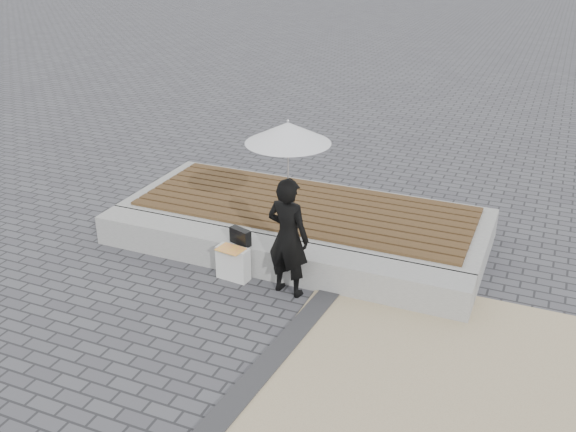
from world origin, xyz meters
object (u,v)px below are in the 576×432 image
at_px(seating_ledge, 270,258).
at_px(canvas_tote, 233,263).
at_px(handbag, 240,236).
at_px(woman, 288,237).
at_px(parasol, 288,133).

xyz_separation_m(seating_ledge, canvas_tote, (-0.34, -0.33, 0.01)).
bearing_deg(seating_ledge, handbag, -155.18).
distance_m(seating_ledge, woman, 0.76).
bearing_deg(canvas_tote, handbag, 90.26).
bearing_deg(parasol, woman, 90.00).
bearing_deg(woman, seating_ledge, -33.03).
bearing_deg(handbag, parasol, 3.33).
bearing_deg(parasol, seating_ledge, 138.16).
bearing_deg(handbag, seating_ledge, 44.09).
distance_m(parasol, handbag, 1.66).
relative_size(seating_ledge, canvas_tote, 11.67).
height_order(parasol, handbag, parasol).
relative_size(seating_ledge, parasol, 4.16).
height_order(seating_ledge, canvas_tote, canvas_tote).
relative_size(parasol, handbag, 4.14).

